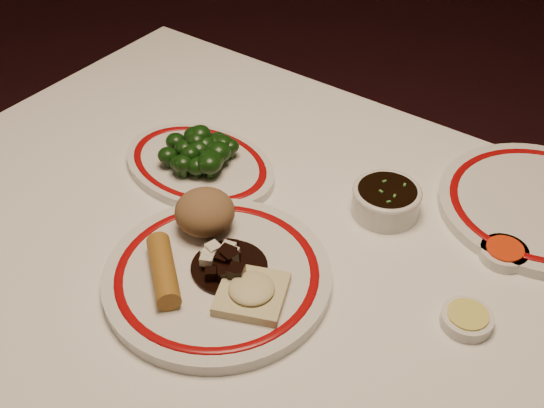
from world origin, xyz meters
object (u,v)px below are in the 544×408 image
at_px(main_plate, 217,276).
at_px(fried_wonton, 252,292).
at_px(spring_roll, 163,270).
at_px(stirfry_heap, 227,263).
at_px(rice_mound, 205,212).
at_px(dining_table, 265,313).
at_px(broccoli_plate, 199,165).
at_px(soy_bowl, 386,201).
at_px(broccoli_pile, 202,150).

distance_m(main_plate, fried_wonton, 0.07).
bearing_deg(main_plate, spring_roll, -134.14).
bearing_deg(stirfry_heap, rice_mound, 148.90).
bearing_deg(dining_table, broccoli_plate, 151.63).
height_order(fried_wonton, soy_bowl, same).
xyz_separation_m(dining_table, fried_wonton, (0.03, -0.06, 0.12)).
xyz_separation_m(spring_roll, broccoli_plate, (-0.13, 0.22, -0.02)).
xyz_separation_m(main_plate, broccoli_pile, (-0.17, 0.17, 0.03)).
bearing_deg(dining_table, spring_roll, -128.01).
xyz_separation_m(rice_mound, broccoli_plate, (-0.11, 0.11, -0.04)).
bearing_deg(spring_roll, soy_bowl, 12.37).
relative_size(fried_wonton, broccoli_plate, 0.40).
height_order(spring_roll, broccoli_plate, spring_roll).
relative_size(dining_table, fried_wonton, 11.22).
xyz_separation_m(rice_mound, spring_roll, (0.02, -0.10, -0.01)).
bearing_deg(soy_bowl, broccoli_pile, -164.23).
height_order(spring_roll, broccoli_pile, broccoli_pile).
xyz_separation_m(dining_table, soy_bowl, (0.07, 0.19, 0.11)).
relative_size(main_plate, rice_mound, 4.27).
distance_m(main_plate, spring_roll, 0.07).
height_order(broccoli_plate, soy_bowl, soy_bowl).
relative_size(rice_mound, spring_roll, 0.73).
height_order(main_plate, broccoli_plate, main_plate).
distance_m(rice_mound, soy_bowl, 0.26).
bearing_deg(soy_bowl, fried_wonton, -100.14).
distance_m(rice_mound, stirfry_heap, 0.09).
height_order(spring_roll, fried_wonton, spring_roll).
bearing_deg(fried_wonton, main_plate, 172.40).
xyz_separation_m(broccoli_plate, broccoli_pile, (0.01, 0.00, 0.03)).
bearing_deg(rice_mound, dining_table, -0.04).
height_order(rice_mound, soy_bowl, rice_mound).
height_order(dining_table, stirfry_heap, stirfry_heap).
xyz_separation_m(fried_wonton, broccoli_pile, (-0.23, 0.18, 0.01)).
xyz_separation_m(stirfry_heap, soy_bowl, (0.10, 0.24, -0.01)).
distance_m(stirfry_heap, broccoli_plate, 0.24).
relative_size(main_plate, broccoli_plate, 1.32).
distance_m(main_plate, soy_bowl, 0.27).
xyz_separation_m(dining_table, broccoli_pile, (-0.20, 0.12, 0.13)).
height_order(dining_table, main_plate, main_plate).
xyz_separation_m(main_plate, rice_mound, (-0.07, 0.06, 0.04)).
xyz_separation_m(dining_table, spring_roll, (-0.08, -0.10, 0.13)).
height_order(dining_table, spring_roll, spring_roll).
xyz_separation_m(fried_wonton, soy_bowl, (0.05, 0.26, -0.01)).
bearing_deg(stirfry_heap, main_plate, -120.16).
distance_m(dining_table, broccoli_pile, 0.27).
xyz_separation_m(spring_roll, fried_wonton, (0.11, 0.04, -0.01)).
distance_m(broccoli_plate, soy_bowl, 0.30).
xyz_separation_m(dining_table, main_plate, (-0.03, -0.06, 0.10)).
bearing_deg(dining_table, soy_bowl, 69.07).
distance_m(spring_roll, broccoli_pile, 0.25).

